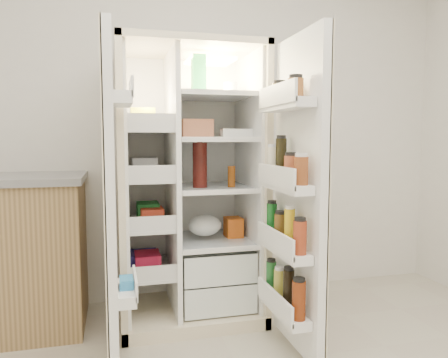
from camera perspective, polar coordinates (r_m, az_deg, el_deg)
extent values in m
cube|color=silver|center=(3.22, -3.70, 8.02)|extent=(4.00, 0.02, 2.70)
cube|color=beige|center=(3.14, -5.79, -0.15)|extent=(0.92, 0.04, 1.80)
cube|color=beige|center=(2.78, -13.73, -1.00)|extent=(0.04, 0.70, 1.80)
cube|color=beige|center=(2.93, 3.76, -0.54)|extent=(0.04, 0.70, 1.80)
cube|color=beige|center=(2.86, -4.90, 17.03)|extent=(0.92, 0.70, 0.04)
cube|color=beige|center=(3.03, -4.62, -17.14)|extent=(0.92, 0.70, 0.08)
cube|color=white|center=(3.11, -5.71, 0.17)|extent=(0.84, 0.02, 1.68)
cube|color=white|center=(2.78, -13.12, -0.57)|extent=(0.02, 0.62, 1.68)
cube|color=white|center=(2.91, 3.21, -0.16)|extent=(0.02, 0.62, 1.68)
cube|color=white|center=(2.80, -6.98, -0.42)|extent=(0.03, 0.62, 1.68)
cube|color=white|center=(2.99, -1.55, -14.48)|extent=(0.47, 0.52, 0.19)
cube|color=white|center=(2.93, -1.56, -10.80)|extent=(0.47, 0.52, 0.19)
cube|color=#FFD18C|center=(2.93, -1.96, 15.58)|extent=(0.30, 0.30, 0.02)
cube|color=silver|center=(2.90, -9.95, -11.79)|extent=(0.28, 0.58, 0.02)
cube|color=silver|center=(2.82, -10.05, -5.96)|extent=(0.28, 0.58, 0.02)
cube|color=silver|center=(2.78, -10.15, 0.11)|extent=(0.28, 0.58, 0.02)
cube|color=silver|center=(2.77, -10.25, 6.30)|extent=(0.28, 0.58, 0.02)
cube|color=white|center=(2.91, -1.66, -8.14)|extent=(0.49, 0.58, 0.01)
cube|color=white|center=(2.85, -1.68, -1.09)|extent=(0.49, 0.58, 0.01)
cube|color=white|center=(2.83, -1.70, 5.35)|extent=(0.49, 0.58, 0.02)
cube|color=white|center=(2.85, -1.72, 11.00)|extent=(0.49, 0.58, 0.02)
cube|color=#D71E44|center=(2.88, -9.97, -10.65)|extent=(0.16, 0.20, 0.10)
cube|color=#217C31|center=(2.81, -10.07, -4.56)|extent=(0.14, 0.18, 0.12)
cube|color=white|center=(2.78, -10.16, 1.04)|extent=(0.20, 0.22, 0.07)
cube|color=#FCFF2A|center=(2.77, -10.28, 7.96)|extent=(0.15, 0.16, 0.14)
cube|color=#393298|center=(2.88, -9.97, -10.74)|extent=(0.18, 0.20, 0.09)
cube|color=#BD3721|center=(2.81, -10.07, -4.76)|extent=(0.14, 0.18, 0.10)
cube|color=silver|center=(2.78, -10.17, 1.55)|extent=(0.16, 0.16, 0.12)
sphere|color=orange|center=(2.92, -3.67, -16.29)|extent=(0.07, 0.07, 0.07)
sphere|color=orange|center=(2.97, -2.05, -15.88)|extent=(0.07, 0.07, 0.07)
sphere|color=orange|center=(2.95, 0.09, -15.98)|extent=(0.07, 0.07, 0.07)
sphere|color=orange|center=(3.05, -3.24, -15.27)|extent=(0.07, 0.07, 0.07)
sphere|color=orange|center=(3.05, -1.25, -15.25)|extent=(0.07, 0.07, 0.07)
sphere|color=orange|center=(3.04, 0.83, -15.34)|extent=(0.07, 0.07, 0.07)
sphere|color=orange|center=(2.98, -4.57, -15.78)|extent=(0.07, 0.07, 0.07)
sphere|color=orange|center=(3.09, -0.22, -15.03)|extent=(0.07, 0.07, 0.07)
ellipsoid|color=#356D24|center=(2.94, -1.66, -10.41)|extent=(0.26, 0.24, 0.11)
cylinder|color=#41110E|center=(2.76, -3.26, 1.90)|extent=(0.09, 0.09, 0.29)
cylinder|color=#73360C|center=(2.78, 1.02, 0.35)|extent=(0.05, 0.05, 0.14)
cube|color=green|center=(2.78, -3.44, 13.85)|extent=(0.08, 0.08, 0.25)
cylinder|color=silver|center=(2.89, 0.88, 11.94)|extent=(0.10, 0.10, 0.09)
cylinder|color=#AA5E27|center=(2.93, -3.09, 11.91)|extent=(0.07, 0.07, 0.09)
cube|color=white|center=(2.79, 2.08, 6.12)|extent=(0.24, 0.10, 0.06)
cube|color=#B86C49|center=(2.74, -3.66, 6.76)|extent=(0.20, 0.11, 0.12)
ellipsoid|color=silver|center=(2.86, -2.61, -6.82)|extent=(0.22, 0.20, 0.14)
cube|color=#DB5B17|center=(2.95, 1.27, -6.48)|extent=(0.11, 0.13, 0.13)
cube|color=white|center=(2.23, -15.03, -2.57)|extent=(0.05, 0.40, 1.72)
cube|color=beige|center=(2.23, -15.67, -2.58)|extent=(0.01, 0.40, 1.72)
cube|color=white|center=(2.35, -12.96, -14.68)|extent=(0.09, 0.32, 0.06)
cube|color=white|center=(2.22, -13.51, 10.37)|extent=(0.09, 0.32, 0.06)
cube|color=#338CCC|center=(2.34, -12.98, -13.99)|extent=(0.07, 0.12, 0.10)
cube|color=white|center=(2.36, 10.08, -2.05)|extent=(0.05, 0.58, 1.72)
cube|color=beige|center=(2.37, 10.63, -2.03)|extent=(0.01, 0.58, 1.72)
cube|color=white|center=(2.49, 7.97, -16.91)|extent=(0.11, 0.50, 0.05)
cube|color=white|center=(2.38, 8.08, -9.31)|extent=(0.11, 0.50, 0.05)
cube|color=white|center=(2.32, 8.19, -0.90)|extent=(0.11, 0.50, 0.05)
cube|color=white|center=(2.31, 8.34, 9.76)|extent=(0.11, 0.50, 0.05)
cylinder|color=maroon|center=(2.27, 10.02, -15.77)|extent=(0.07, 0.07, 0.20)
cylinder|color=black|center=(2.38, 8.68, -14.50)|extent=(0.06, 0.06, 0.22)
cylinder|color=gold|center=(2.50, 7.46, -13.98)|extent=(0.06, 0.06, 0.18)
cylinder|color=#21652A|center=(2.61, 6.36, -12.99)|extent=(0.06, 0.06, 0.19)
cylinder|color=#943418|center=(2.18, 10.17, -7.76)|extent=(0.07, 0.07, 0.17)
cylinder|color=yellow|center=(2.29, 8.80, -6.58)|extent=(0.06, 0.06, 0.21)
cylinder|color=brown|center=(2.41, 7.55, -6.55)|extent=(0.07, 0.07, 0.16)
cylinder|color=#14591D|center=(2.52, 6.44, -5.53)|extent=(0.06, 0.06, 0.20)
cylinder|color=brown|center=(2.13, 10.32, 1.07)|extent=(0.07, 0.07, 0.14)
cylinder|color=#9A4727|center=(2.24, 8.92, 1.32)|extent=(0.07, 0.07, 0.14)
cylinder|color=black|center=(2.36, 7.67, 2.63)|extent=(0.06, 0.06, 0.23)
cylinder|color=#F4EAC9|center=(2.48, 6.52, 2.20)|extent=(0.06, 0.06, 0.18)
cylinder|color=brown|center=(2.21, 9.60, 11.91)|extent=(0.08, 0.08, 0.10)
cylinder|color=olive|center=(2.41, 7.41, 11.38)|extent=(0.08, 0.08, 0.10)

